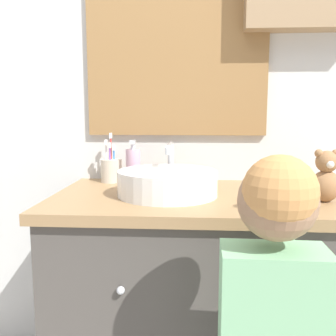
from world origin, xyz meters
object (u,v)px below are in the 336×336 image
Objects in this scene: sink_basin at (168,182)px; teddy_bear at (326,177)px; soap_dispenser at (133,166)px; drinking_cup at (266,198)px; toothbrush_holder at (111,170)px.

sink_basin is 2.34× the size of teddy_bear.
drinking_cup is (0.45, -0.40, -0.03)m from soap_dispenser.
sink_basin is 2.23× the size of soap_dispenser.
teddy_bear is 0.25m from drinking_cup.
drinking_cup is at bearing -33.48° from sink_basin.
soap_dispenser is 0.72m from teddy_bear.
teddy_bear reaches higher than drinking_cup.
toothbrush_holder is at bearing 141.53° from drinking_cup.
soap_dispenser reaches higher than sink_basin.
teddy_bear is at bearing 31.60° from drinking_cup.
toothbrush_holder is at bearing 157.92° from teddy_bear.
toothbrush_holder is at bearing 158.64° from soap_dispenser.
soap_dispenser is (-0.15, 0.20, 0.03)m from sink_basin.
soap_dispenser reaches higher than drinking_cup.
drinking_cup is at bearing -148.40° from teddy_bear.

